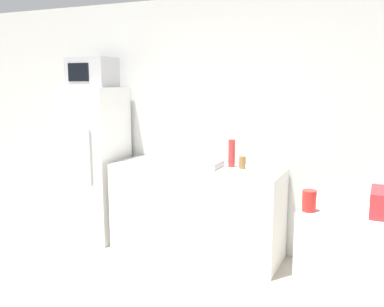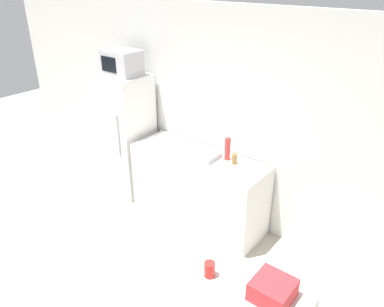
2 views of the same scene
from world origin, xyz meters
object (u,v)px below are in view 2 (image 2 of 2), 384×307
object	(u,v)px
microwave	(122,63)
basket	(273,290)
jar	(210,269)
refrigerator	(128,135)
bottle_short	(234,159)
bottle_tall	(227,149)

from	to	relation	value
microwave	basket	world-z (taller)	microwave
microwave	jar	bearing A→B (deg)	-32.48
refrigerator	basket	bearing A→B (deg)	-27.51
basket	jar	bearing A→B (deg)	-167.16
bottle_short	jar	distance (m)	1.98
bottle_tall	bottle_short	xyz separation A→B (m)	(0.12, -0.04, -0.08)
bottle_tall	basket	bearing A→B (deg)	-49.47
jar	microwave	bearing A→B (deg)	147.52
refrigerator	bottle_tall	bearing A→B (deg)	4.61
basket	microwave	bearing A→B (deg)	152.52
refrigerator	bottle_short	size ratio (longest dim) A/B	13.96
microwave	bottle_tall	xyz separation A→B (m)	(1.56, 0.13, -0.79)
refrigerator	basket	size ratio (longest dim) A/B	7.10
jar	basket	bearing A→B (deg)	12.84
microwave	basket	distance (m)	3.45
bottle_short	basket	world-z (taller)	basket
bottle_tall	jar	world-z (taller)	jar
basket	jar	distance (m)	0.41
refrigerator	jar	size ratio (longest dim) A/B	15.43
refrigerator	jar	distance (m)	3.09
bottle_short	basket	bearing A→B (deg)	-51.37
microwave	bottle_short	size ratio (longest dim) A/B	3.95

